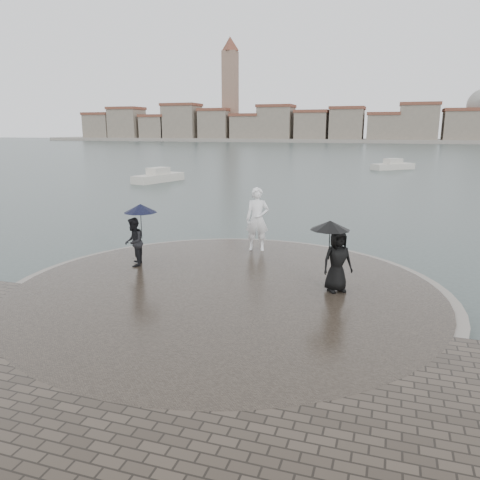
% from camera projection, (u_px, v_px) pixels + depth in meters
% --- Properties ---
extents(ground, '(400.00, 400.00, 0.00)m').
position_uv_depth(ground, '(171.00, 355.00, 10.05)').
color(ground, '#2B3835').
rests_on(ground, ground).
extents(kerb_ring, '(12.50, 12.50, 0.32)m').
position_uv_depth(kerb_ring, '(226.00, 294.00, 13.25)').
color(kerb_ring, gray).
rests_on(kerb_ring, ground).
extents(quay_tip, '(11.90, 11.90, 0.36)m').
position_uv_depth(quay_tip, '(226.00, 294.00, 13.25)').
color(quay_tip, '#2D261E').
rests_on(quay_tip, ground).
extents(statue, '(0.93, 0.71, 2.31)m').
position_uv_depth(statue, '(257.00, 219.00, 17.04)').
color(statue, white).
rests_on(statue, quay_tip).
extents(visitor_left, '(1.21, 1.11, 2.04)m').
position_uv_depth(visitor_left, '(136.00, 232.00, 15.08)').
color(visitor_left, black).
rests_on(visitor_left, quay_tip).
extents(visitor_right, '(1.30, 1.10, 1.95)m').
position_uv_depth(visitor_right, '(335.00, 251.00, 12.73)').
color(visitor_right, black).
rests_on(visitor_right, quay_tip).
extents(far_skyline, '(260.00, 20.00, 37.00)m').
position_uv_depth(far_skyline, '(364.00, 126.00, 159.26)').
color(far_skyline, gray).
rests_on(far_skyline, ground).
extents(boats, '(46.43, 25.84, 1.50)m').
position_uv_depth(boats, '(398.00, 174.00, 45.49)').
color(boats, beige).
rests_on(boats, ground).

